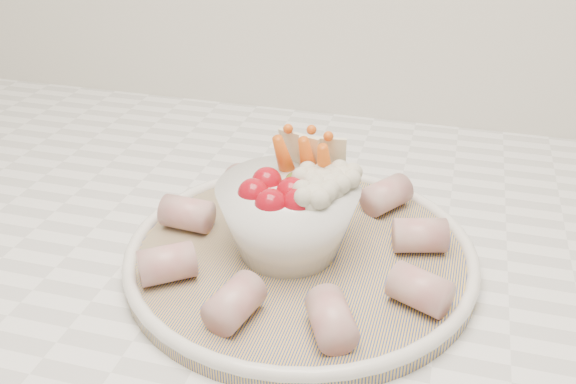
# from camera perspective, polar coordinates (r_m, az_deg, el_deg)

# --- Properties ---
(serving_platter) EXTENTS (0.32, 0.32, 0.02)m
(serving_platter) POSITION_cam_1_polar(r_m,az_deg,el_deg) (0.59, 1.13, -5.54)
(serving_platter) COLOR navy
(serving_platter) RESTS_ON kitchen_counter
(veggie_bowl) EXTENTS (0.13, 0.13, 0.10)m
(veggie_bowl) POSITION_cam_1_polar(r_m,az_deg,el_deg) (0.56, 0.31, -1.78)
(veggie_bowl) COLOR white
(veggie_bowl) RESTS_ON serving_platter
(cured_meat_rolls) EXTENTS (0.27, 0.27, 0.03)m
(cured_meat_rolls) POSITION_cam_1_polar(r_m,az_deg,el_deg) (0.57, 1.15, -3.92)
(cured_meat_rolls) COLOR #A84C4E
(cured_meat_rolls) RESTS_ON serving_platter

